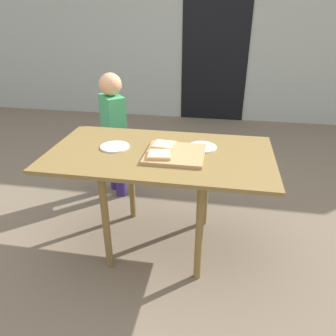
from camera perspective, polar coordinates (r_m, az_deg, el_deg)
The scene contains 10 objects.
ground_plane at distance 2.32m, azimuth -1.23°, elevation -13.11°, with size 16.00×16.00×0.00m, color #766451.
house_wall_back at distance 4.76m, azimuth 6.21°, elevation 25.06°, with size 8.00×0.20×2.72m, color #ADB2A8.
house_door at distance 4.67m, azimuth 8.41°, elevation 20.50°, with size 0.90×0.02×2.00m, color black.
dining_table at distance 1.98m, azimuth -1.41°, elevation 0.90°, with size 1.36×0.74×0.70m.
cutting_board at distance 1.90m, azimuth 1.30°, elevation 2.53°, with size 0.34×0.33×0.02m, color tan.
pizza_slice_far_left at distance 1.97m, azimuth -0.70°, elevation 4.12°, with size 0.14×0.14×0.02m.
pizza_slice_near_left at distance 1.84m, azimuth -1.53°, elevation 2.43°, with size 0.15×0.15×0.02m.
plate_white_left at distance 2.04m, azimuth -9.44°, elevation 3.77°, with size 0.18×0.18×0.01m, color white.
plate_white_right at distance 2.02m, azimuth 6.09°, elevation 3.73°, with size 0.18×0.18×0.01m, color white.
child_left at distance 2.68m, azimuth -9.64°, elevation 7.11°, with size 0.26×0.27×1.04m.
Camera 1 is at (0.35, -1.75, 1.49)m, focal length 34.20 mm.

